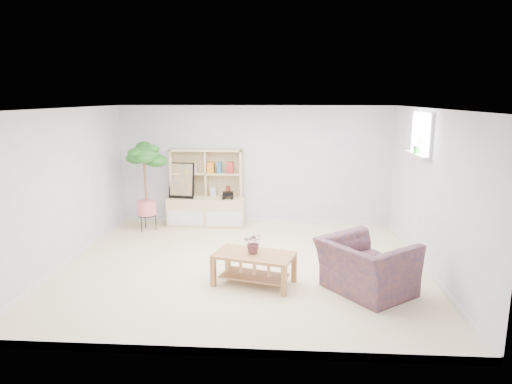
# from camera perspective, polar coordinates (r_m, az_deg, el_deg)

# --- Properties ---
(floor) EXTENTS (5.50, 5.00, 0.01)m
(floor) POSITION_cam_1_polar(r_m,az_deg,el_deg) (7.13, -1.58, -9.28)
(floor) COLOR beige
(floor) RESTS_ON ground
(ceiling) EXTENTS (5.50, 5.00, 0.01)m
(ceiling) POSITION_cam_1_polar(r_m,az_deg,el_deg) (6.65, -1.70, 10.40)
(ceiling) COLOR white
(ceiling) RESTS_ON walls
(walls) EXTENTS (5.51, 5.01, 2.40)m
(walls) POSITION_cam_1_polar(r_m,az_deg,el_deg) (6.79, -1.63, 0.22)
(walls) COLOR silver
(walls) RESTS_ON floor
(baseboard) EXTENTS (5.50, 5.00, 0.10)m
(baseboard) POSITION_cam_1_polar(r_m,az_deg,el_deg) (7.11, -1.58, -8.90)
(baseboard) COLOR silver
(baseboard) RESTS_ON floor
(window) EXTENTS (0.10, 0.98, 0.68)m
(window) POSITION_cam_1_polar(r_m,az_deg,el_deg) (7.54, 20.07, 6.81)
(window) COLOR #C2D5FF
(window) RESTS_ON walls
(window_sill) EXTENTS (0.14, 1.00, 0.04)m
(window_sill) POSITION_cam_1_polar(r_m,az_deg,el_deg) (7.55, 19.47, 4.42)
(window_sill) COLOR silver
(window_sill) RESTS_ON walls
(storage_unit) EXTENTS (1.54, 0.52, 1.54)m
(storage_unit) POSITION_cam_1_polar(r_m,az_deg,el_deg) (9.18, -6.28, 0.46)
(storage_unit) COLOR #C3B485
(storage_unit) RESTS_ON floor
(poster) EXTENTS (0.52, 0.18, 0.71)m
(poster) POSITION_cam_1_polar(r_m,az_deg,el_deg) (9.20, -9.29, 1.43)
(poster) COLOR gold
(poster) RESTS_ON storage_unit
(toy_truck) EXTENTS (0.31, 0.23, 0.16)m
(toy_truck) POSITION_cam_1_polar(r_m,az_deg,el_deg) (9.05, -3.54, -0.38)
(toy_truck) COLOR black
(toy_truck) RESTS_ON storage_unit
(coffee_table) EXTENTS (1.20, 0.86, 0.44)m
(coffee_table) POSITION_cam_1_polar(r_m,az_deg,el_deg) (6.43, -0.23, -9.57)
(coffee_table) COLOR #9C693D
(coffee_table) RESTS_ON floor
(table_plant) EXTENTS (0.28, 0.25, 0.30)m
(table_plant) POSITION_cam_1_polar(r_m,az_deg,el_deg) (6.32, -0.28, -6.37)
(table_plant) COLOR #164C19
(table_plant) RESTS_ON coffee_table
(floor_tree) EXTENTS (0.66, 0.66, 1.73)m
(floor_tree) POSITION_cam_1_polar(r_m,az_deg,el_deg) (9.01, -13.62, 0.59)
(floor_tree) COLOR #1D6A1C
(floor_tree) RESTS_ON floor
(armchair) EXTENTS (1.44, 1.47, 0.82)m
(armchair) POSITION_cam_1_polar(r_m,az_deg,el_deg) (6.27, 13.63, -8.62)
(armchair) COLOR #1F2350
(armchair) RESTS_ON floor
(sill_plant) EXTENTS (0.17, 0.15, 0.26)m
(sill_plant) POSITION_cam_1_polar(r_m,az_deg,el_deg) (7.54, 19.54, 5.55)
(sill_plant) COLOR #1D6A1C
(sill_plant) RESTS_ON window_sill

